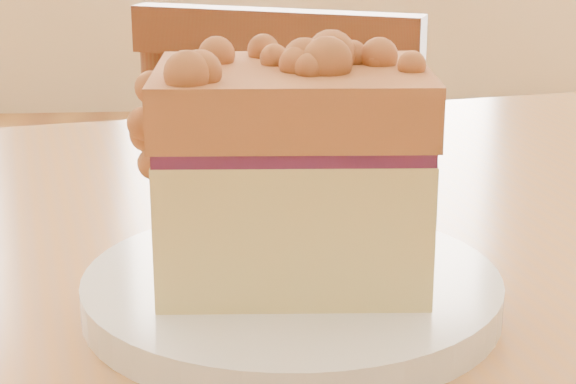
# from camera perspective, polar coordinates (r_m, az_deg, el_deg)

# --- Properties ---
(cafe_chair_main) EXTENTS (0.49, 0.49, 0.83)m
(cafe_chair_main) POSITION_cam_1_polar(r_m,az_deg,el_deg) (1.36, 1.17, -6.01)
(cafe_chair_main) COLOR #593018
(cafe_chair_main) RESTS_ON ground
(plate) EXTENTS (0.22, 0.22, 0.02)m
(plate) POSITION_cam_1_polar(r_m,az_deg,el_deg) (0.52, 0.21, -5.73)
(plate) COLOR white
(plate) RESTS_ON cafe_table_main
(cake_slice) EXTENTS (0.15, 0.11, 0.13)m
(cake_slice) POSITION_cam_1_polar(r_m,az_deg,el_deg) (0.50, 0.20, 1.77)
(cake_slice) COLOR #EBDE85
(cake_slice) RESTS_ON plate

